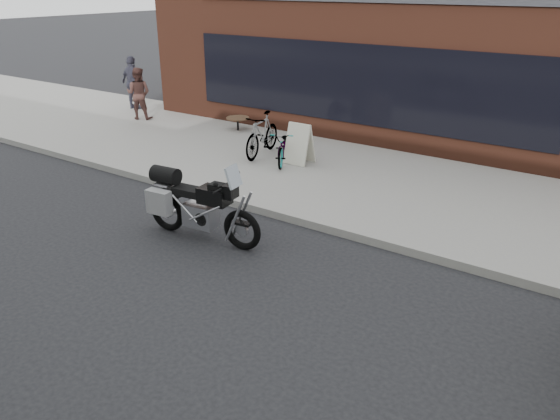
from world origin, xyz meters
TOP-DOWN VIEW (x-y plane):
  - ground at (0.00, 0.00)m, footprint 120.00×120.00m
  - near_sidewalk at (0.00, 7.00)m, footprint 44.00×6.00m
  - storefront at (-2.00, 13.98)m, footprint 14.00×10.07m
  - motorcycle at (-1.64, 2.56)m, footprint 2.27×0.87m
  - bicycle_front at (-2.50, 6.56)m, footprint 1.12×1.58m
  - bicycle_rear at (-3.28, 6.76)m, footprint 0.79×1.79m
  - sandwich_sign at (-2.20, 6.77)m, footprint 0.59×0.54m
  - cafe_table at (-5.29, 8.31)m, footprint 0.66×0.66m
  - cafe_patron_left at (-8.67, 7.70)m, footprint 0.94×0.86m
  - cafe_patron_right at (-9.93, 8.60)m, footprint 1.03×0.48m

SIDE VIEW (x-z plane):
  - ground at x=0.00m, z-range 0.00..0.00m
  - near_sidewalk at x=0.00m, z-range 0.00..0.15m
  - cafe_table at x=-5.29m, z-range 0.31..0.68m
  - bicycle_front at x=-2.50m, z-range 0.15..0.94m
  - motorcycle at x=-1.64m, z-range -0.10..1.34m
  - sandwich_sign at x=-2.20m, z-range 0.15..1.10m
  - bicycle_rear at x=-3.28m, z-range 0.15..1.19m
  - cafe_patron_left at x=-8.67m, z-range 0.15..1.72m
  - cafe_patron_right at x=-9.93m, z-range 0.15..1.87m
  - storefront at x=-2.00m, z-range 0.00..4.50m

